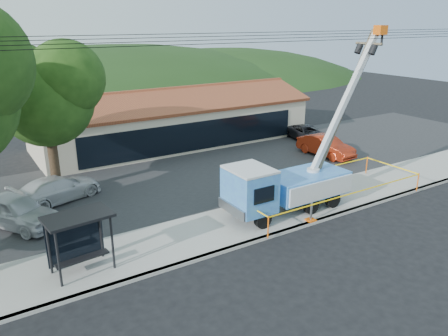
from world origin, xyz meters
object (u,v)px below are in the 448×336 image
object	(u,v)px
utility_truck	(285,184)
car_dark	(307,142)
car_red	(325,157)
car_white	(59,202)
car_silver	(18,227)
leaning_pole	(342,109)
bus_shelter	(78,229)

from	to	relation	value
utility_truck	car_dark	xyz separation A→B (m)	(11.02, 10.28, -1.69)
utility_truck	car_red	size ratio (longest dim) A/B	2.08
car_white	car_dark	bearing A→B (deg)	-103.48
utility_truck	car_silver	xyz separation A→B (m)	(-12.34, 5.76, -1.69)
leaning_pole	car_silver	bearing A→B (deg)	161.29
car_white	utility_truck	bearing A→B (deg)	-148.65
car_white	car_dark	distance (m)	21.03
utility_truck	leaning_pole	xyz separation A→B (m)	(4.03, 0.21, 3.51)
car_red	utility_truck	bearing A→B (deg)	-150.14
car_red	bus_shelter	bearing A→B (deg)	-166.78
bus_shelter	car_red	distance (m)	20.94
car_silver	car_red	xyz separation A→B (m)	(21.52, 0.47, 0.00)
leaning_pole	bus_shelter	distance (m)	15.10
car_red	leaning_pole	bearing A→B (deg)	-134.82
utility_truck	car_white	xyz separation A→B (m)	(-9.89, 7.96, -1.69)
utility_truck	car_silver	world-z (taller)	utility_truck
leaning_pole	bus_shelter	size ratio (longest dim) A/B	3.45
utility_truck	car_dark	bearing A→B (deg)	43.00
bus_shelter	car_silver	bearing A→B (deg)	99.99
utility_truck	bus_shelter	size ratio (longest dim) A/B	3.58
utility_truck	car_red	world-z (taller)	utility_truck
leaning_pole	utility_truck	bearing A→B (deg)	-177.01
leaning_pole	car_white	distance (m)	16.76
bus_shelter	car_silver	distance (m)	6.34
utility_truck	leaning_pole	distance (m)	5.35
bus_shelter	car_red	size ratio (longest dim) A/B	0.58
bus_shelter	car_dark	distance (m)	24.14
car_dark	utility_truck	bearing A→B (deg)	-125.72
car_dark	car_white	bearing A→B (deg)	-162.41
leaning_pole	car_dark	world-z (taller)	leaning_pole
bus_shelter	car_silver	size ratio (longest dim) A/B	0.56
utility_truck	car_silver	bearing A→B (deg)	155.00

